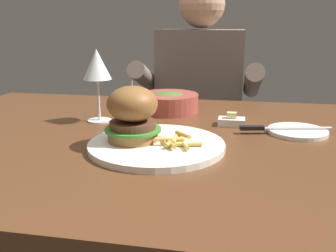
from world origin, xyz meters
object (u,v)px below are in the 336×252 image
burger_sandwich (133,114)px  bread_plate (298,131)px  table_knife (277,128)px  main_plate (157,145)px  soup_bowl (168,102)px  wine_glass (97,67)px  diner_person (199,126)px  butter_dish (231,121)px

burger_sandwich → bread_plate: size_ratio=0.91×
table_knife → main_plate: bearing=-148.4°
soup_bowl → burger_sandwich: bearing=-92.4°
burger_sandwich → wine_glass: size_ratio=0.66×
main_plate → burger_sandwich: 0.09m
burger_sandwich → diner_person: size_ratio=0.11×
main_plate → butter_dish: bearing=54.9°
soup_bowl → wine_glass: bearing=-137.4°
butter_dish → bread_plate: bearing=-15.4°
table_knife → diner_person: bearing=111.6°
burger_sandwich → diner_person: bearing=85.6°
table_knife → soup_bowl: (-0.31, 0.19, 0.02)m
wine_glass → bread_plate: wine_glass is taller
main_plate → diner_person: (0.01, 0.84, -0.18)m
table_knife → soup_bowl: bearing=149.1°
diner_person → wine_glass: bearing=-108.9°
table_knife → wine_glass: bearing=176.1°
burger_sandwich → soup_bowl: 0.35m
bread_plate → soup_bowl: (-0.36, 0.18, 0.03)m
wine_glass → soup_bowl: bearing=42.6°
table_knife → butter_dish: butter_dish is taller
burger_sandwich → table_knife: 0.37m
table_knife → soup_bowl: 0.37m
bread_plate → diner_person: diner_person is taller
wine_glass → bread_plate: (0.53, -0.02, -0.15)m
main_plate → wine_glass: bearing=136.1°
burger_sandwich → diner_person: diner_person is taller
main_plate → bread_plate: size_ratio=2.05×
main_plate → table_knife: bearing=31.6°
main_plate → wine_glass: (-0.21, 0.20, 0.15)m
burger_sandwich → soup_bowl: size_ratio=0.72×
butter_dish → soup_bowl: soup_bowl is taller
diner_person → bread_plate: bearing=-64.4°
butter_dish → soup_bowl: bearing=146.5°
burger_sandwich → soup_bowl: (0.01, 0.35, -0.05)m
burger_sandwich → bread_plate: bearing=24.6°
burger_sandwich → main_plate: bearing=-6.0°
burger_sandwich → wine_glass: bearing=128.2°
main_plate → diner_person: bearing=89.4°
main_plate → diner_person: size_ratio=0.26×
main_plate → butter_dish: size_ratio=4.22×
table_knife → butter_dish: bearing=153.9°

